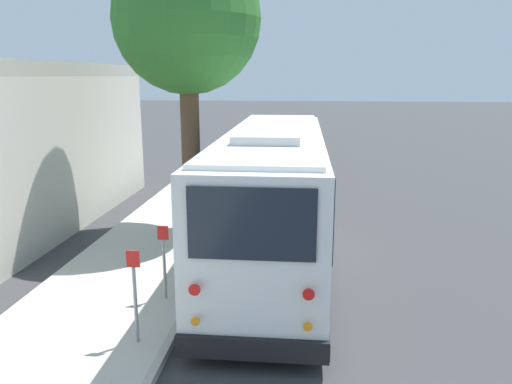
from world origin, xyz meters
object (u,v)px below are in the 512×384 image
Objects in this scene: sign_post_far at (164,261)px; shuttle_bus at (273,187)px; parked_sedan_blue at (295,129)px; sign_post_near at (135,296)px; parked_sedan_white at (287,138)px; street_tree at (188,11)px; parked_sedan_maroon at (283,155)px.

shuttle_bus is at bearing -32.60° from sign_post_far.
parked_sedan_blue is 2.88× the size of sign_post_near.
parked_sedan_blue is at bearing -7.41° from parked_sedan_white.
parked_sedan_maroon is at bearing -10.86° from street_tree.
parked_sedan_maroon is 0.96× the size of parked_sedan_blue.
sign_post_near reaches higher than parked_sedan_blue.
parked_sedan_blue is (25.88, 0.17, -1.21)m from shuttle_bus.
parked_sedan_maroon reaches higher than parked_sedan_white.
shuttle_bus reaches higher than parked_sedan_white.
sign_post_near is at bearing 180.00° from sign_post_far.
sign_post_near reaches higher than parked_sedan_maroon.
parked_sedan_blue is at bearing -5.54° from street_tree.
street_tree is (-23.97, 2.33, 5.64)m from parked_sedan_blue.
parked_sedan_white is at bearing -6.30° from street_tree.
parked_sedan_blue is 3.07× the size of sign_post_far.
street_tree reaches higher than sign_post_near.
parked_sedan_blue is 28.99m from sign_post_far.
shuttle_bus is 20.00m from parked_sedan_white.
sign_post_far is at bearing -173.65° from street_tree.
parked_sedan_white is 24.74m from sign_post_near.
parked_sedan_blue is at bearing -3.51° from sign_post_far.
shuttle_bus is at bearing 177.28° from parked_sedan_white.
parked_sedan_white is 5.94m from parked_sedan_blue.
shuttle_bus is at bearing -22.35° from sign_post_near.
sign_post_near is (-24.69, 1.44, 0.37)m from parked_sedan_white.
sign_post_far is at bearing 0.00° from sign_post_near.
parked_sedan_maroon is 0.99× the size of parked_sedan_white.
sign_post_near is at bearing -175.26° from street_tree.
parked_sedan_maroon is at bearing -5.03° from sign_post_near.
parked_sedan_white is 0.53× the size of street_tree.
shuttle_bus is 3.72m from sign_post_far.
sign_post_near is (-6.65, -0.55, -5.26)m from street_tree.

